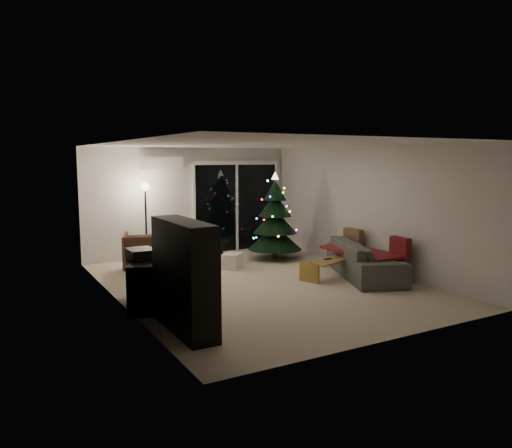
{
  "coord_description": "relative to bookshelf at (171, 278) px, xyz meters",
  "views": [
    {
      "loc": [
        -4.37,
        -7.63,
        2.24
      ],
      "look_at": [
        0.1,
        0.3,
        1.05
      ],
      "focal_mm": 35.0,
      "sensor_mm": 36.0,
      "label": 1
    }
  ],
  "objects": [
    {
      "name": "sofa",
      "position": [
        4.3,
        1.16,
        -0.39
      ],
      "size": [
        1.73,
        2.47,
        0.67
      ],
      "primitive_type": "imported",
      "rotation": [
        0.0,
        0.0,
        1.17
      ],
      "color": "#545852",
      "rests_on": "floor"
    },
    {
      "name": "room",
      "position": [
        2.71,
        3.14,
        0.29
      ],
      "size": [
        6.5,
        7.51,
        2.6
      ],
      "color": "beige",
      "rests_on": "ground"
    },
    {
      "name": "armchair",
      "position": [
        0.78,
        3.67,
        -0.33
      ],
      "size": [
        1.09,
        1.11,
        0.79
      ],
      "primitive_type": "imported",
      "rotation": [
        0.0,
        0.0,
        2.79
      ],
      "color": "brown",
      "rests_on": "floor"
    },
    {
      "name": "ottoman",
      "position": [
        1.32,
        3.32,
        -0.51
      ],
      "size": [
        0.55,
        0.55,
        0.43
      ],
      "primitive_type": "cube",
      "rotation": [
        0.0,
        0.0,
        -0.16
      ],
      "color": "white",
      "rests_on": "floor"
    },
    {
      "name": "remote_a",
      "position": [
        3.53,
        1.31,
        -0.34
      ],
      "size": [
        0.15,
        0.05,
        0.02
      ],
      "primitive_type": "cube",
      "color": "black",
      "rests_on": "coffee_table"
    },
    {
      "name": "cardboard_box_a",
      "position": [
        0.55,
        2.81,
        -0.56
      ],
      "size": [
        0.47,
        0.36,
        0.33
      ],
      "primitive_type": "cube",
      "rotation": [
        0.0,
        0.0,
        0.02
      ],
      "color": "silver",
      "rests_on": "floor"
    },
    {
      "name": "floor_lamp",
      "position": [
        1.03,
        4.42,
        0.11
      ],
      "size": [
        0.27,
        0.27,
        1.68
      ],
      "primitive_type": "cylinder",
      "color": "black",
      "rests_on": "floor"
    },
    {
      "name": "media_cabinet",
      "position": [
        0.0,
        1.32,
        -0.36
      ],
      "size": [
        0.75,
        1.26,
        0.74
      ],
      "primitive_type": "cube",
      "rotation": [
        0.0,
        0.0,
        -0.27
      ],
      "color": "black",
      "rests_on": "floor"
    },
    {
      "name": "side_table",
      "position": [
        2.47,
        3.68,
        -0.48
      ],
      "size": [
        0.52,
        0.52,
        0.49
      ],
      "primitive_type": "cylinder",
      "rotation": [
        0.0,
        0.0,
        -0.43
      ],
      "color": "black",
      "rests_on": "floor"
    },
    {
      "name": "bookshelf",
      "position": [
        0.0,
        0.0,
        0.0
      ],
      "size": [
        0.68,
        1.5,
        1.45
      ],
      "primitive_type": null,
      "rotation": [
        0.0,
        0.0,
        -0.22
      ],
      "color": "black",
      "rests_on": "floor"
    },
    {
      "name": "remote_b",
      "position": [
        3.78,
        1.36,
        -0.34
      ],
      "size": [
        0.15,
        0.09,
        0.02
      ],
      "primitive_type": "cube",
      "rotation": [
        0.0,
        0.0,
        0.35
      ],
      "color": "slate",
      "rests_on": "coffee_table"
    },
    {
      "name": "stereo",
      "position": [
        0.0,
        1.32,
        0.09
      ],
      "size": [
        0.37,
        0.44,
        0.16
      ],
      "primitive_type": "cube",
      "color": "black",
      "rests_on": "media_cabinet"
    },
    {
      "name": "christmas_tree",
      "position": [
        3.69,
        3.46,
        0.25
      ],
      "size": [
        1.53,
        1.53,
        1.95
      ],
      "primitive_type": "cone",
      "rotation": [
        0.0,
        0.0,
        -0.32
      ],
      "color": "black",
      "rests_on": "floor"
    },
    {
      "name": "cardboard_box_b",
      "position": [
        2.4,
        3.03,
        -0.57
      ],
      "size": [
        0.55,
        0.54,
        0.31
      ],
      "primitive_type": "cube",
      "rotation": [
        0.0,
        0.0,
        0.72
      ],
      "color": "silver",
      "rests_on": "floor"
    },
    {
      "name": "cushion_b",
      "position": [
        4.55,
        0.51,
        -0.12
      ],
      "size": [
        0.16,
        0.45,
        0.44
      ],
      "primitive_type": "cube",
      "rotation": [
        0.0,
        0.0,
        -0.07
      ],
      "color": "maroon",
      "rests_on": "sofa"
    },
    {
      "name": "cushion_a",
      "position": [
        4.55,
        1.81,
        -0.12
      ],
      "size": [
        0.17,
        0.45,
        0.44
      ],
      "primitive_type": "cube",
      "rotation": [
        0.0,
        0.0,
        0.09
      ],
      "color": "brown",
      "rests_on": "sofa"
    },
    {
      "name": "sofa_throw",
      "position": [
        4.2,
        1.16,
        -0.24
      ],
      "size": [
        0.72,
        1.66,
        0.06
      ],
      "primitive_type": "cube",
      "color": "maroon",
      "rests_on": "sofa"
    },
    {
      "name": "coffee_table",
      "position": [
        3.68,
        1.31,
        -0.54
      ],
      "size": [
        1.27,
        0.81,
        0.38
      ],
      "primitive_type": null,
      "rotation": [
        0.0,
        0.0,
        0.35
      ],
      "color": "#A37D31",
      "rests_on": "floor"
    }
  ]
}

